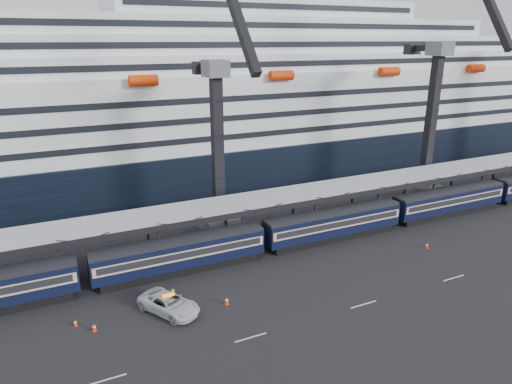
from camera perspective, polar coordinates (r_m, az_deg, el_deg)
ground at (r=57.80m, az=21.87°, el=-7.78°), size 260.00×260.00×0.00m
train at (r=60.61m, az=12.27°, el=-3.30°), size 133.05×3.00×4.05m
canopy at (r=65.31m, az=13.59°, el=1.04°), size 130.00×6.25×5.53m
cruise_ship at (r=89.79m, az=0.43°, el=10.90°), size 214.09×28.84×34.00m
crane_dark_near at (r=57.67m, az=-4.70°, el=6.08°), size 4.50×17.75×35.08m
crane_dark_mid at (r=76.14m, az=21.34°, el=9.03°), size 4.50×18.24×39.64m
pickup_truck at (r=44.59m, az=-10.81°, el=-13.57°), size 5.64×6.83×1.73m
worker at (r=45.48m, az=-10.33°, el=-12.81°), size 0.74×0.59×1.78m
traffic_cone_a at (r=44.01m, az=-19.58°, el=-15.62°), size 0.40×0.40×0.80m
traffic_cone_b at (r=45.26m, az=-21.66°, el=-14.94°), size 0.35×0.35×0.69m
traffic_cone_c at (r=45.26m, az=-3.68°, el=-13.38°), size 0.43×0.43×0.86m
traffic_cone_d at (r=59.91m, az=20.58°, el=-6.25°), size 0.41×0.41×0.83m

